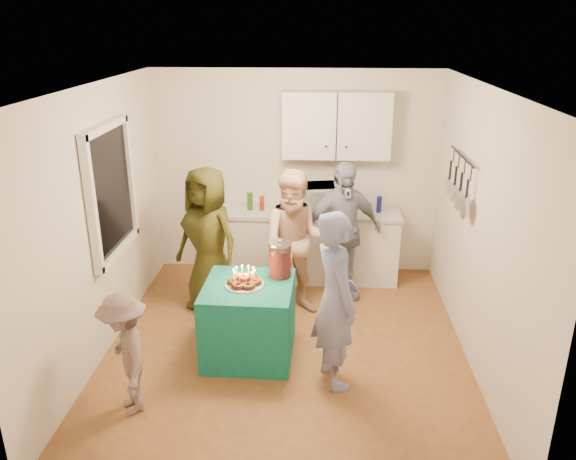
# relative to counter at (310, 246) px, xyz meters

# --- Properties ---
(floor) EXTENTS (4.00, 4.00, 0.00)m
(floor) POSITION_rel_counter_xyz_m (-0.20, -1.70, -0.43)
(floor) COLOR brown
(floor) RESTS_ON ground
(ceiling) EXTENTS (4.00, 4.00, 0.00)m
(ceiling) POSITION_rel_counter_xyz_m (-0.20, -1.70, 2.17)
(ceiling) COLOR white
(ceiling) RESTS_ON floor
(back_wall) EXTENTS (3.60, 3.60, 0.00)m
(back_wall) POSITION_rel_counter_xyz_m (-0.20, 0.30, 0.87)
(back_wall) COLOR silver
(back_wall) RESTS_ON floor
(left_wall) EXTENTS (4.00, 4.00, 0.00)m
(left_wall) POSITION_rel_counter_xyz_m (-2.00, -1.70, 0.87)
(left_wall) COLOR silver
(left_wall) RESTS_ON floor
(right_wall) EXTENTS (4.00, 4.00, 0.00)m
(right_wall) POSITION_rel_counter_xyz_m (1.60, -1.70, 0.87)
(right_wall) COLOR silver
(right_wall) RESTS_ON floor
(window_night) EXTENTS (0.04, 1.00, 1.20)m
(window_night) POSITION_rel_counter_xyz_m (-1.97, -1.40, 1.12)
(window_night) COLOR black
(window_night) RESTS_ON left_wall
(counter) EXTENTS (2.20, 0.58, 0.86)m
(counter) POSITION_rel_counter_xyz_m (0.00, 0.00, 0.00)
(counter) COLOR white
(counter) RESTS_ON floor
(countertop) EXTENTS (2.24, 0.62, 0.05)m
(countertop) POSITION_rel_counter_xyz_m (0.00, -0.00, 0.46)
(countertop) COLOR beige
(countertop) RESTS_ON counter
(upper_cabinet) EXTENTS (1.30, 0.30, 0.80)m
(upper_cabinet) POSITION_rel_counter_xyz_m (0.30, 0.15, 1.52)
(upper_cabinet) COLOR white
(upper_cabinet) RESTS_ON back_wall
(pot_rack) EXTENTS (0.12, 1.00, 0.60)m
(pot_rack) POSITION_rel_counter_xyz_m (1.52, -1.00, 1.17)
(pot_rack) COLOR black
(pot_rack) RESTS_ON right_wall
(microwave) EXTENTS (0.65, 0.50, 0.33)m
(microwave) POSITION_rel_counter_xyz_m (0.09, 0.00, 0.64)
(microwave) COLOR white
(microwave) RESTS_ON countertop
(party_table) EXTENTS (0.87, 0.87, 0.76)m
(party_table) POSITION_rel_counter_xyz_m (-0.56, -1.83, -0.05)
(party_table) COLOR #117160
(party_table) RESTS_ON floor
(donut_cake) EXTENTS (0.38, 0.38, 0.18)m
(donut_cake) POSITION_rel_counter_xyz_m (-0.59, -1.83, 0.42)
(donut_cake) COLOR #381C0C
(donut_cake) RESTS_ON party_table
(punch_jar) EXTENTS (0.22, 0.22, 0.34)m
(punch_jar) POSITION_rel_counter_xyz_m (-0.26, -1.61, 0.50)
(punch_jar) COLOR #B80E0F
(punch_jar) RESTS_ON party_table
(man_birthday) EXTENTS (0.59, 0.71, 1.66)m
(man_birthday) POSITION_rel_counter_xyz_m (0.27, -2.22, 0.40)
(man_birthday) COLOR #7D87B6
(man_birthday) RESTS_ON floor
(woman_back_left) EXTENTS (0.97, 0.87, 1.67)m
(woman_back_left) POSITION_rel_counter_xyz_m (-1.12, -0.86, 0.40)
(woman_back_left) COLOR #565618
(woman_back_left) RESTS_ON floor
(woman_back_center) EXTENTS (0.86, 0.69, 1.67)m
(woman_back_center) POSITION_rel_counter_xyz_m (-0.13, -0.93, 0.40)
(woman_back_center) COLOR tan
(woman_back_center) RESTS_ON floor
(woman_back_right) EXTENTS (1.06, 0.73, 1.67)m
(woman_back_right) POSITION_rel_counter_xyz_m (0.37, -0.54, 0.40)
(woman_back_right) COLOR #101C38
(woman_back_right) RESTS_ON floor
(child_near_left) EXTENTS (0.69, 0.81, 1.09)m
(child_near_left) POSITION_rel_counter_xyz_m (-1.47, -2.73, 0.12)
(child_near_left) COLOR #665251
(child_near_left) RESTS_ON floor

